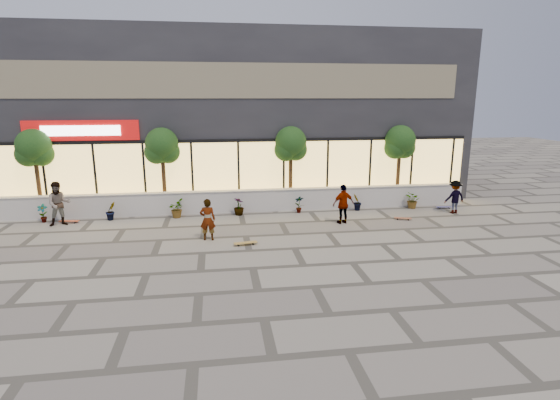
{
  "coord_description": "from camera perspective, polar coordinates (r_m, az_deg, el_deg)",
  "views": [
    {
      "loc": [
        -1.01,
        -12.9,
        5.31
      ],
      "look_at": [
        1.4,
        3.71,
        1.3
      ],
      "focal_mm": 28.0,
      "sensor_mm": 36.0,
      "label": 1
    }
  ],
  "objects": [
    {
      "name": "skateboard_right_far",
      "position": [
        22.56,
        20.65,
        -0.85
      ],
      "size": [
        0.79,
        0.26,
        0.09
      ],
      "rotation": [
        0.0,
        0.0,
        -0.07
      ],
      "color": "#47447E",
      "rests_on": "ground"
    },
    {
      "name": "skateboard_right_near",
      "position": [
        19.95,
        15.75,
        -2.3
      ],
      "size": [
        0.76,
        0.43,
        0.09
      ],
      "rotation": [
        0.0,
        0.0,
        -0.35
      ],
      "color": "brown",
      "rests_on": "ground"
    },
    {
      "name": "skater_left",
      "position": [
        20.36,
        -26.92,
        -0.45
      ],
      "size": [
        1.08,
        0.95,
        1.87
      ],
      "primitive_type": "imported",
      "rotation": [
        0.0,
        0.0,
        0.31
      ],
      "color": "tan",
      "rests_on": "ground"
    },
    {
      "name": "shrub_f",
      "position": [
        20.99,
        10.05,
        -0.28
      ],
      "size": [
        0.55,
        0.57,
        0.81
      ],
      "primitive_type": "imported",
      "rotation": [
        0.0,
        0.0,
        4.1
      ],
      "color": "#113715",
      "rests_on": "ground"
    },
    {
      "name": "skateboard_left",
      "position": [
        20.8,
        -25.83,
        -2.49
      ],
      "size": [
        0.85,
        0.33,
        0.1
      ],
      "rotation": [
        0.0,
        0.0,
        -0.14
      ],
      "color": "#C24924",
      "rests_on": "ground"
    },
    {
      "name": "shrub_c",
      "position": [
        20.05,
        -13.42,
        -1.1
      ],
      "size": [
        0.68,
        0.77,
        0.81
      ],
      "primitive_type": "imported",
      "rotation": [
        0.0,
        0.0,
        1.64
      ],
      "color": "#113715",
      "rests_on": "ground"
    },
    {
      "name": "tree_midwest",
      "position": [
        20.88,
        -15.16,
        6.58
      ],
      "size": [
        1.6,
        1.5,
        3.92
      ],
      "color": "#3E2616",
      "rests_on": "ground"
    },
    {
      "name": "skater_center",
      "position": [
        16.58,
        -9.44,
        -2.53
      ],
      "size": [
        0.61,
        0.43,
        1.6
      ],
      "primitive_type": "imported",
      "rotation": [
        0.0,
        0.0,
        3.06
      ],
      "color": "silver",
      "rests_on": "ground"
    },
    {
      "name": "shrub_e",
      "position": [
        20.3,
        2.52,
        -0.56
      ],
      "size": [
        0.46,
        0.35,
        0.81
      ],
      "primitive_type": "imported",
      "rotation": [
        0.0,
        0.0,
        3.28
      ],
      "color": "#113715",
      "rests_on": "ground"
    },
    {
      "name": "tree_mideast",
      "position": [
        21.02,
        1.41,
        7.08
      ],
      "size": [
        1.6,
        1.5,
        3.92
      ],
      "color": "#3E2616",
      "rests_on": "ground"
    },
    {
      "name": "shrub_d",
      "position": [
        19.98,
        -5.4,
        -0.83
      ],
      "size": [
        0.64,
        0.64,
        0.81
      ],
      "primitive_type": "imported",
      "rotation": [
        0.0,
        0.0,
        2.46
      ],
      "color": "#113715",
      "rests_on": "ground"
    },
    {
      "name": "shrub_g",
      "position": [
        22.02,
        16.98,
        -0.03
      ],
      "size": [
        0.77,
        0.84,
        0.81
      ],
      "primitive_type": "imported",
      "rotation": [
        0.0,
        0.0,
        4.92
      ],
      "color": "#113715",
      "rests_on": "ground"
    },
    {
      "name": "shrub_b",
      "position": [
        20.5,
        -21.23,
        -1.34
      ],
      "size": [
        0.57,
        0.57,
        0.81
      ],
      "primitive_type": "imported",
      "rotation": [
        0.0,
        0.0,
        0.82
      ],
      "color": "#113715",
      "rests_on": "ground"
    },
    {
      "name": "ground",
      "position": [
        13.98,
        -3.54,
        -8.9
      ],
      "size": [
        80.0,
        80.0,
        0.0
      ],
      "primitive_type": "plane",
      "color": "gray",
      "rests_on": "ground"
    },
    {
      "name": "tree_west",
      "position": [
        22.21,
        -29.45,
        5.71
      ],
      "size": [
        1.6,
        1.5,
        3.92
      ],
      "color": "#3E2616",
      "rests_on": "ground"
    },
    {
      "name": "shrub_a",
      "position": [
        21.32,
        -28.57,
        -1.54
      ],
      "size": [
        0.43,
        0.29,
        0.81
      ],
      "primitive_type": "imported",
      "color": "#113715",
      "rests_on": "ground"
    },
    {
      "name": "skateboard_center",
      "position": [
        16.05,
        -4.52,
        -5.6
      ],
      "size": [
        0.89,
        0.35,
        0.1
      ],
      "rotation": [
        0.0,
        0.0,
        0.15
      ],
      "color": "olive",
      "rests_on": "ground"
    },
    {
      "name": "tree_east",
      "position": [
        22.6,
        15.4,
        7.06
      ],
      "size": [
        1.6,
        1.5,
        3.92
      ],
      "color": "#3E2616",
      "rests_on": "ground"
    },
    {
      "name": "planter_wall",
      "position": [
        20.49,
        -5.21,
        -0.13
      ],
      "size": [
        22.0,
        0.42,
        1.04
      ],
      "color": "beige",
      "rests_on": "ground"
    },
    {
      "name": "skater_right_far",
      "position": [
        21.7,
        21.85,
        0.38
      ],
      "size": [
        1.06,
        0.7,
        1.54
      ],
      "primitive_type": "imported",
      "rotation": [
        0.0,
        0.0,
        3.27
      ],
      "color": "maroon",
      "rests_on": "ground"
    },
    {
      "name": "skater_right_near",
      "position": [
        18.67,
        8.27,
        -0.53
      ],
      "size": [
        1.06,
        0.64,
        1.69
      ],
      "primitive_type": "imported",
      "rotation": [
        0.0,
        0.0,
        3.39
      ],
      "color": "white",
      "rests_on": "ground"
    },
    {
      "name": "retail_building",
      "position": [
        25.42,
        -6.1,
        10.96
      ],
      "size": [
        24.0,
        9.17,
        8.5
      ],
      "color": "#242429",
      "rests_on": "ground"
    }
  ]
}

